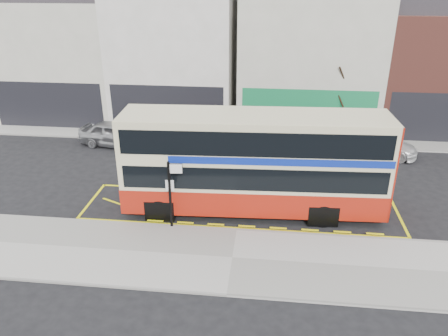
# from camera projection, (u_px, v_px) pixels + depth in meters

# --- Properties ---
(ground) EXTENTS (120.00, 120.00, 0.00)m
(ground) POSITION_uv_depth(u_px,v_px,m) (237.00, 228.00, 18.34)
(ground) COLOR black
(ground) RESTS_ON ground
(pavement) EXTENTS (40.00, 4.00, 0.15)m
(pavement) POSITION_uv_depth(u_px,v_px,m) (232.00, 259.00, 16.23)
(pavement) COLOR #AAA7A1
(pavement) RESTS_ON ground
(kerb) EXTENTS (40.00, 0.15, 0.15)m
(kerb) POSITION_uv_depth(u_px,v_px,m) (237.00, 231.00, 17.97)
(kerb) COLOR gray
(kerb) RESTS_ON ground
(far_pavement) EXTENTS (50.00, 3.00, 0.15)m
(far_pavement) POSITION_uv_depth(u_px,v_px,m) (251.00, 136.00, 28.25)
(far_pavement) COLOR #AAA7A1
(far_pavement) RESTS_ON ground
(road_markings) EXTENTS (14.00, 3.40, 0.01)m
(road_markings) POSITION_uv_depth(u_px,v_px,m) (240.00, 209.00, 19.78)
(road_markings) COLOR #F8F50D
(road_markings) RESTS_ON ground
(terrace_far_left) EXTENTS (8.00, 8.01, 10.80)m
(terrace_far_left) POSITION_uv_depth(u_px,v_px,m) (68.00, 47.00, 31.24)
(terrace_far_left) COLOR beige
(terrace_far_left) RESTS_ON ground
(terrace_left) EXTENTS (8.00, 8.01, 11.80)m
(terrace_left) POSITION_uv_depth(u_px,v_px,m) (177.00, 42.00, 30.23)
(terrace_left) COLOR white
(terrace_left) RESTS_ON ground
(terrace_green_shop) EXTENTS (9.00, 8.01, 11.30)m
(terrace_green_shop) POSITION_uv_depth(u_px,v_px,m) (308.00, 48.00, 29.43)
(terrace_green_shop) COLOR beige
(terrace_green_shop) RESTS_ON ground
(terrace_right) EXTENTS (9.00, 8.01, 10.30)m
(terrace_right) POSITION_uv_depth(u_px,v_px,m) (446.00, 58.00, 28.73)
(terrace_right) COLOR brown
(terrace_right) RESTS_ON ground
(double_decker_bus) EXTENTS (11.33, 3.11, 4.48)m
(double_decker_bus) POSITION_uv_depth(u_px,v_px,m) (255.00, 162.00, 18.69)
(double_decker_bus) COLOR beige
(double_decker_bus) RESTS_ON ground
(bus_stop_post) EXTENTS (0.73, 0.14, 2.91)m
(bus_stop_post) POSITION_uv_depth(u_px,v_px,m) (171.00, 188.00, 17.47)
(bus_stop_post) COLOR black
(bus_stop_post) RESTS_ON pavement
(car_silver) EXTENTS (4.70, 2.52, 1.52)m
(car_silver) POSITION_uv_depth(u_px,v_px,m) (116.00, 134.00, 26.54)
(car_silver) COLOR #A1A2A6
(car_silver) RESTS_ON ground
(car_grey) EXTENTS (3.71, 1.33, 1.22)m
(car_grey) POSITION_uv_depth(u_px,v_px,m) (242.00, 139.00, 26.17)
(car_grey) COLOR #44484C
(car_grey) RESTS_ON ground
(car_white) EXTENTS (4.78, 3.20, 1.29)m
(car_white) POSITION_uv_depth(u_px,v_px,m) (378.00, 144.00, 25.39)
(car_white) COLOR silver
(car_white) RESTS_ON ground
(street_tree_right) EXTENTS (2.76, 2.76, 5.97)m
(street_tree_right) POSITION_uv_depth(u_px,v_px,m) (341.00, 73.00, 26.78)
(street_tree_right) COLOR #2F2015
(street_tree_right) RESTS_ON ground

